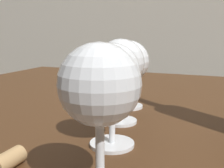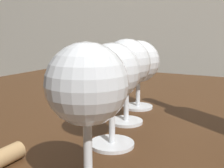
% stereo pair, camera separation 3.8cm
% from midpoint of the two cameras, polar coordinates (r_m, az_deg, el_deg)
% --- Properties ---
extents(dining_table, '(1.23, 0.96, 0.73)m').
position_cam_midpoint_polar(dining_table, '(0.67, 9.21, -11.32)').
color(dining_table, '#472B16').
rests_on(dining_table, ground_plane).
extents(wine_glass_white, '(0.08, 0.08, 0.15)m').
position_cam_midpoint_polar(wine_glass_white, '(0.26, -1.03, -0.88)').
color(wine_glass_white, white).
rests_on(wine_glass_white, dining_table).
extents(wine_glass_pinot, '(0.08, 0.08, 0.15)m').
position_cam_midpoint_polar(wine_glass_pinot, '(0.38, 2.88, 1.97)').
color(wine_glass_pinot, white).
rests_on(wine_glass_pinot, dining_table).
extents(wine_glass_empty, '(0.08, 0.08, 0.15)m').
position_cam_midpoint_polar(wine_glass_empty, '(0.48, 5.28, 3.84)').
color(wine_glass_empty, white).
rests_on(wine_glass_empty, dining_table).
extents(wine_glass_port, '(0.09, 0.09, 0.14)m').
position_cam_midpoint_polar(wine_glass_port, '(0.59, 7.29, 4.21)').
color(wine_glass_port, white).
rests_on(wine_glass_port, dining_table).
extents(cork, '(0.02, 0.04, 0.02)m').
position_cam_midpoint_polar(cork, '(0.37, -17.85, -13.75)').
color(cork, tan).
rests_on(cork, dining_table).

